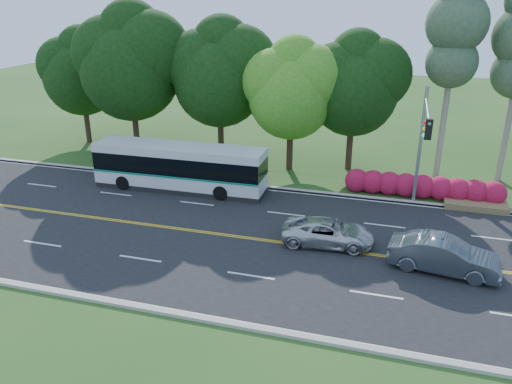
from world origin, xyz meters
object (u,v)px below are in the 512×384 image
(sedan, at_px, (444,255))
(suv, at_px, (328,232))
(transit_bus, at_px, (180,168))
(traffic_signal, at_px, (423,136))

(sedan, xyz_separation_m, suv, (-5.40, 1.17, -0.16))
(transit_bus, bearing_deg, traffic_signal, -1.12)
(traffic_signal, xyz_separation_m, transit_bus, (-14.42, 0.08, -3.22))
(transit_bus, relative_size, sedan, 2.29)
(traffic_signal, xyz_separation_m, suv, (-4.17, -4.90, -4.01))
(traffic_signal, height_order, suv, traffic_signal)
(traffic_signal, relative_size, suv, 1.53)
(sedan, bearing_deg, traffic_signal, 19.21)
(transit_bus, distance_m, suv, 11.43)
(transit_bus, xyz_separation_m, suv, (10.26, -4.98, -0.79))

